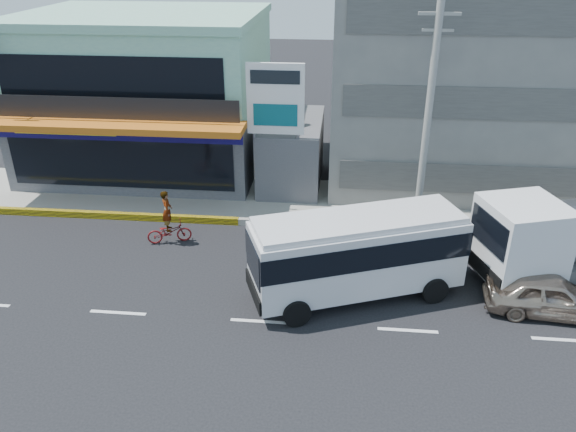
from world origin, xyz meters
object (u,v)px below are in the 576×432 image
Objects in this scene: satellite_dish at (290,125)px; minibus at (357,250)px; billboard at (276,107)px; utility_pole_near at (428,118)px; shop_building at (149,97)px; motorcycle_rider at (169,226)px; sedan at (550,295)px; concrete_building at (493,42)px.

minibus is (3.24, -9.03, -1.69)m from satellite_dish.
billboard is 0.69× the size of utility_pole_near.
shop_building is at bearing 154.94° from utility_pole_near.
utility_pole_near reaches higher than shop_building.
shop_building reaches higher than billboard.
motorcycle_rider is (3.36, -8.78, -3.21)m from shop_building.
satellite_dish is 0.35× the size of sedan.
sedan is at bearing -43.83° from satellite_dish.
utility_pole_near is (-4.00, -7.60, -1.85)m from concrete_building.
concrete_building is 2.02× the size of minibus.
motorcycle_rider is (-14.64, -9.83, -6.21)m from concrete_building.
utility_pole_near is at bearing 38.86° from sedan.
concrete_building is 18.70m from motorcycle_rider.
satellite_dish is 0.19× the size of minibus.
motorcycle_rider is (-4.14, -4.03, -4.14)m from billboard.
concrete_building is 1.60× the size of utility_pole_near.
shop_building is at bearing 60.60° from sedan.
utility_pole_near is at bearing -30.96° from satellite_dish.
sedan is at bearing -14.15° from motorcycle_rider.
billboard is at bearing 44.28° from motorcycle_rider.
minibus is 6.77m from sedan.
minibus reaches higher than motorcycle_rider.
motorcycle_rider is (-10.64, -2.23, -4.36)m from utility_pole_near.
shop_building is 9.93m from motorcycle_rider.
concrete_building reaches higher than billboard.
motorcycle_rider is at bearing 157.92° from minibus.
satellite_dish is at bearing -20.21° from shop_building.
utility_pole_near reaches higher than satellite_dish.
concrete_building is at bearing 4.98° from sedan.
minibus is 1.84× the size of sedan.
satellite_dish is at bearing 51.52° from motorcycle_rider.
motorcycle_rider is at bearing -168.14° from utility_pole_near.
minibus is at bearing -46.81° from shop_building.
satellite_dish is 0.15× the size of utility_pole_near.
sedan is (-0.10, -13.50, -6.27)m from concrete_building.
utility_pole_near is at bearing -15.48° from billboard.
satellite_dish is 0.63× the size of motorcycle_rider.
utility_pole_near reaches higher than sedan.
motorcycle_rider is at bearing -135.72° from billboard.
utility_pole_near is at bearing 11.86° from motorcycle_rider.
sedan is (3.90, -5.90, -4.42)m from utility_pole_near.
shop_building is at bearing 110.95° from motorcycle_rider.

